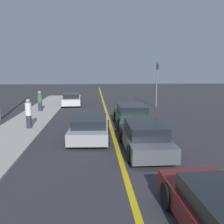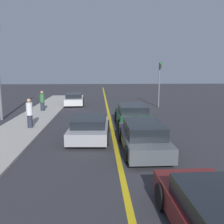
{
  "view_description": "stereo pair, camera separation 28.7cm",
  "coord_description": "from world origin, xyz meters",
  "px_view_note": "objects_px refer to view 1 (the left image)",
  "views": [
    {
      "loc": [
        -1.05,
        -0.65,
        3.6
      ],
      "look_at": [
        -0.07,
        12.68,
        1.28
      ],
      "focal_mm": 40.0,
      "sensor_mm": 36.0,
      "label": 1
    },
    {
      "loc": [
        -0.76,
        -0.67,
        3.6
      ],
      "look_at": [
        -0.07,
        12.68,
        1.28
      ],
      "focal_mm": 40.0,
      "sensor_mm": 36.0,
      "label": 2
    }
  ],
  "objects_px": {
    "car_oncoming_far": "(72,99)",
    "pedestrian_by_sign": "(40,101)",
    "car_parked_left_lot": "(131,115)",
    "traffic_light": "(157,80)",
    "car_ahead_center": "(144,137)",
    "car_far_distant": "(90,127)",
    "pedestrian_far_standing": "(29,113)"
  },
  "relations": [
    {
      "from": "pedestrian_by_sign",
      "to": "traffic_light",
      "type": "relative_size",
      "value": 0.4
    },
    {
      "from": "pedestrian_far_standing",
      "to": "traffic_light",
      "type": "height_order",
      "value": "traffic_light"
    },
    {
      "from": "car_far_distant",
      "to": "car_parked_left_lot",
      "type": "bearing_deg",
      "value": 50.53
    },
    {
      "from": "car_far_distant",
      "to": "pedestrian_by_sign",
      "type": "xyz_separation_m",
      "value": [
        -4.3,
        8.36,
        0.36
      ]
    },
    {
      "from": "car_far_distant",
      "to": "car_oncoming_far",
      "type": "height_order",
      "value": "car_oncoming_far"
    },
    {
      "from": "car_ahead_center",
      "to": "traffic_light",
      "type": "relative_size",
      "value": 1.13
    },
    {
      "from": "pedestrian_far_standing",
      "to": "traffic_light",
      "type": "relative_size",
      "value": 0.42
    },
    {
      "from": "car_far_distant",
      "to": "car_oncoming_far",
      "type": "bearing_deg",
      "value": 102.09
    },
    {
      "from": "car_far_distant",
      "to": "pedestrian_by_sign",
      "type": "height_order",
      "value": "pedestrian_by_sign"
    },
    {
      "from": "car_parked_left_lot",
      "to": "traffic_light",
      "type": "xyz_separation_m",
      "value": [
        3.54,
        7.53,
        1.89
      ]
    },
    {
      "from": "car_ahead_center",
      "to": "pedestrian_far_standing",
      "type": "relative_size",
      "value": 2.68
    },
    {
      "from": "car_ahead_center",
      "to": "car_parked_left_lot",
      "type": "relative_size",
      "value": 1.03
    },
    {
      "from": "car_oncoming_far",
      "to": "pedestrian_by_sign",
      "type": "height_order",
      "value": "pedestrian_by_sign"
    },
    {
      "from": "pedestrian_by_sign",
      "to": "car_ahead_center",
      "type": "bearing_deg",
      "value": -57.54
    },
    {
      "from": "pedestrian_by_sign",
      "to": "pedestrian_far_standing",
      "type": "bearing_deg",
      "value": -84.21
    },
    {
      "from": "car_parked_left_lot",
      "to": "pedestrian_by_sign",
      "type": "height_order",
      "value": "pedestrian_by_sign"
    },
    {
      "from": "car_oncoming_far",
      "to": "pedestrian_far_standing",
      "type": "xyz_separation_m",
      "value": [
        -1.65,
        -10.4,
        0.4
      ]
    },
    {
      "from": "car_parked_left_lot",
      "to": "pedestrian_by_sign",
      "type": "bearing_deg",
      "value": 141.43
    },
    {
      "from": "car_far_distant",
      "to": "car_parked_left_lot",
      "type": "relative_size",
      "value": 0.98
    },
    {
      "from": "car_ahead_center",
      "to": "car_parked_left_lot",
      "type": "distance_m",
      "value": 5.06
    },
    {
      "from": "car_oncoming_far",
      "to": "pedestrian_by_sign",
      "type": "xyz_separation_m",
      "value": [
        -2.28,
        -4.18,
        0.36
      ]
    },
    {
      "from": "pedestrian_by_sign",
      "to": "car_far_distant",
      "type": "bearing_deg",
      "value": -62.8
    },
    {
      "from": "car_parked_left_lot",
      "to": "pedestrian_far_standing",
      "type": "height_order",
      "value": "pedestrian_far_standing"
    },
    {
      "from": "pedestrian_far_standing",
      "to": "pedestrian_by_sign",
      "type": "bearing_deg",
      "value": 95.79
    },
    {
      "from": "car_oncoming_far",
      "to": "pedestrian_by_sign",
      "type": "bearing_deg",
      "value": -121.5
    },
    {
      "from": "pedestrian_far_standing",
      "to": "car_ahead_center",
      "type": "bearing_deg",
      "value": -35.52
    },
    {
      "from": "car_far_distant",
      "to": "pedestrian_by_sign",
      "type": "relative_size",
      "value": 2.68
    },
    {
      "from": "car_parked_left_lot",
      "to": "traffic_light",
      "type": "bearing_deg",
      "value": 64.84
    },
    {
      "from": "car_ahead_center",
      "to": "pedestrian_by_sign",
      "type": "distance_m",
      "value": 12.53
    },
    {
      "from": "pedestrian_far_standing",
      "to": "pedestrian_by_sign",
      "type": "xyz_separation_m",
      "value": [
        -0.63,
        6.22,
        -0.05
      ]
    },
    {
      "from": "car_far_distant",
      "to": "pedestrian_far_standing",
      "type": "bearing_deg",
      "value": 152.69
    },
    {
      "from": "car_parked_left_lot",
      "to": "traffic_light",
      "type": "relative_size",
      "value": 1.1
    }
  ]
}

